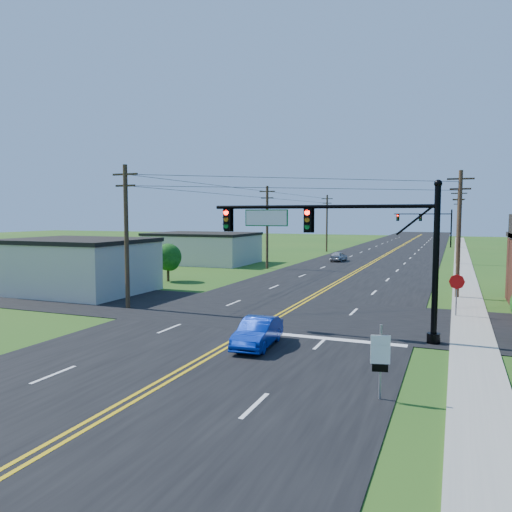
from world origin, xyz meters
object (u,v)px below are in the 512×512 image
at_px(blue_car, 258,333).
at_px(stop_sign, 457,286).
at_px(signal_mast_main, 339,239).
at_px(route_sign, 380,357).
at_px(signal_mast_far, 426,222).

height_order(blue_car, stop_sign, stop_sign).
distance_m(signal_mast_main, route_sign, 9.24).
relative_size(signal_mast_main, route_sign, 4.60).
distance_m(signal_mast_far, stop_sign, 65.36).
bearing_deg(route_sign, blue_car, 129.98).
height_order(signal_mast_main, signal_mast_far, same).
bearing_deg(blue_car, stop_sign, 47.94).
xyz_separation_m(signal_mast_main, route_sign, (3.16, -8.02, -3.32)).
bearing_deg(stop_sign, signal_mast_far, 88.45).
relative_size(blue_car, route_sign, 1.58).
height_order(blue_car, route_sign, route_sign).
height_order(signal_mast_main, stop_sign, signal_mast_main).
bearing_deg(signal_mast_main, stop_sign, 51.99).
relative_size(blue_car, stop_sign, 1.55).
bearing_deg(blue_car, signal_mast_far, 83.84).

